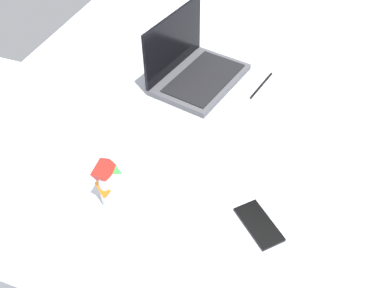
{
  "coord_description": "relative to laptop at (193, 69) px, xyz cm",
  "views": [
    {
      "loc": [
        -122.1,
        -38.08,
        111.62
      ],
      "look_at": [
        -38.19,
        -7.21,
        24.0
      ],
      "focal_mm": 41.33,
      "sensor_mm": 36.0,
      "label": 1
    }
  ],
  "objects": [
    {
      "name": "bed_mattress",
      "position": [
        1.1,
        -6.05,
        -13.41
      ],
      "size": [
        180.0,
        140.0,
        18.0
      ],
      "primitive_type": "cube",
      "color": "#B7BCC6",
      "rests_on": "ground"
    },
    {
      "name": "laptop",
      "position": [
        0.0,
        0.0,
        0.0
      ],
      "size": [
        37.16,
        29.54,
        23.0
      ],
      "rotation": [
        0.0,
        0.0,
        -0.22
      ],
      "color": "#4C4C51",
      "rests_on": "bed_mattress"
    },
    {
      "name": "snack_cup",
      "position": [
        -57.56,
        0.59,
        1.54
      ],
      "size": [
        9.74,
        9.0,
        14.63
      ],
      "color": "silver",
      "rests_on": "bed_mattress"
    },
    {
      "name": "cell_phone",
      "position": [
        -53.28,
        -37.35,
        -4.01
      ],
      "size": [
        14.56,
        14.85,
        0.8
      ],
      "primitive_type": "cube",
      "rotation": [
        0.0,
        0.0,
        5.53
      ],
      "color": "black",
      "rests_on": "bed_mattress"
    },
    {
      "name": "charger_cable",
      "position": [
        4.26,
        -23.92,
        -4.11
      ],
      "size": [
        16.76,
        4.1,
        0.6
      ],
      "primitive_type": "cube",
      "rotation": [
        0.0,
        0.0,
        -0.21
      ],
      "color": "black",
      "rests_on": "bed_mattress"
    }
  ]
}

